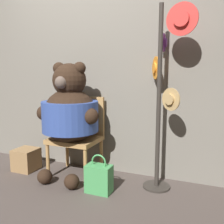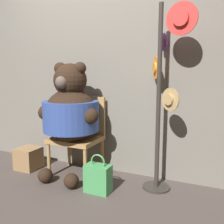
# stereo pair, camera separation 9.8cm
# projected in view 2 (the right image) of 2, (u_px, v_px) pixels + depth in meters

# --- Properties ---
(ground_plane) EXTENTS (14.00, 14.00, 0.00)m
(ground_plane) POSITION_uv_depth(u_px,v_px,m) (66.00, 189.00, 2.54)
(ground_plane) COLOR #4C423D
(wall_back) EXTENTS (8.00, 0.10, 2.29)m
(wall_back) POSITION_uv_depth(u_px,v_px,m) (98.00, 75.00, 3.01)
(wall_back) COLOR slate
(wall_back) RESTS_ON ground_plane
(chair) EXTENTS (0.54, 0.46, 0.90)m
(chair) POSITION_uv_depth(u_px,v_px,m) (79.00, 132.00, 2.93)
(chair) COLOR #B2844C
(chair) RESTS_ON ground_plane
(teddy_bear) EXTENTS (0.75, 0.66, 1.29)m
(teddy_bear) POSITION_uv_depth(u_px,v_px,m) (71.00, 112.00, 2.76)
(teddy_bear) COLOR black
(teddy_bear) RESTS_ON ground_plane
(hat_display_rack) EXTENTS (0.48, 0.40, 1.82)m
(hat_display_rack) POSITION_uv_depth(u_px,v_px,m) (164.00, 88.00, 2.40)
(hat_display_rack) COLOR #332D28
(hat_display_rack) RESTS_ON ground_plane
(handbag_on_ground) EXTENTS (0.25, 0.15, 0.39)m
(handbag_on_ground) POSITION_uv_depth(u_px,v_px,m) (98.00, 178.00, 2.47)
(handbag_on_ground) COLOR #479E56
(handbag_on_ground) RESTS_ON ground_plane
(wooden_crate) EXTENTS (0.26, 0.26, 0.26)m
(wooden_crate) POSITION_uv_depth(u_px,v_px,m) (28.00, 158.00, 3.08)
(wooden_crate) COLOR #937047
(wooden_crate) RESTS_ON ground_plane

